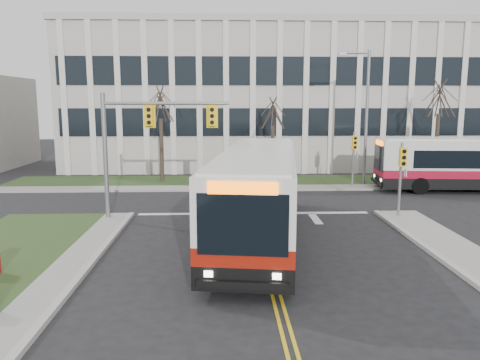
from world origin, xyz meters
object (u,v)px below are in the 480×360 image
(streetlight, at_px, (364,111))
(directory_sign, at_px, (280,167))
(bus_cross, at_px, (478,165))
(bus_main, at_px, (258,195))

(streetlight, relative_size, directory_sign, 4.60)
(streetlight, height_order, bus_cross, streetlight)
(directory_sign, height_order, bus_main, bus_main)
(bus_cross, bearing_deg, bus_main, -51.24)
(bus_main, relative_size, bus_cross, 1.08)
(directory_sign, bearing_deg, bus_cross, -15.66)
(directory_sign, distance_m, bus_main, 13.87)
(streetlight, bearing_deg, bus_main, -123.46)
(streetlight, distance_m, directory_sign, 6.96)
(directory_sign, distance_m, bus_cross, 12.98)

